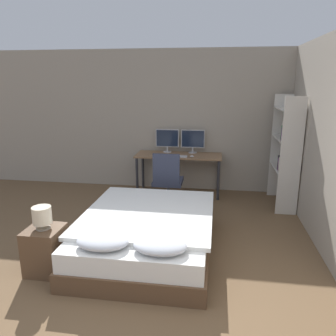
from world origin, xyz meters
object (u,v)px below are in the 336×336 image
(monitor_right, at_px, (193,140))
(bookshelf, at_px, (287,149))
(keyboard, at_px, (177,156))
(desk, at_px, (179,159))
(bed, at_px, (147,233))
(office_chair, at_px, (168,185))
(bedside_lamp, at_px, (42,216))
(monitor_left, at_px, (167,139))
(computer_mouse, at_px, (192,156))
(nightstand, at_px, (46,250))

(monitor_right, distance_m, bookshelf, 1.72)
(keyboard, bearing_deg, monitor_right, 57.61)
(desk, xyz_separation_m, keyboard, (-0.00, -0.19, 0.10))
(bed, bearing_deg, office_chair, 88.82)
(bed, distance_m, monitor_right, 2.62)
(bedside_lamp, bearing_deg, monitor_left, 73.31)
(monitor_left, bearing_deg, office_chair, -81.04)
(monitor_right, height_order, keyboard, monitor_right)
(bedside_lamp, distance_m, keyboard, 2.94)
(office_chair, bearing_deg, bed, -91.18)
(bedside_lamp, xyz_separation_m, computer_mouse, (1.44, 2.69, 0.11))
(bed, bearing_deg, keyboard, 86.42)
(bed, bearing_deg, nightstand, -149.56)
(bedside_lamp, height_order, keyboard, keyboard)
(monitor_right, bearing_deg, desk, -141.51)
(bed, relative_size, keyboard, 5.91)
(bed, relative_size, desk, 1.29)
(bed, relative_size, bookshelf, 1.10)
(bedside_lamp, distance_m, monitor_left, 3.24)
(keyboard, bearing_deg, computer_mouse, 0.00)
(bedside_lamp, bearing_deg, bookshelf, 39.30)
(nightstand, relative_size, bedside_lamp, 2.06)
(bed, height_order, desk, desk)
(bedside_lamp, height_order, desk, bedside_lamp)
(monitor_right, relative_size, bookshelf, 0.24)
(nightstand, xyz_separation_m, keyboard, (1.17, 2.69, 0.52))
(office_chair, bearing_deg, nightstand, -116.63)
(bed, height_order, nightstand, bed)
(keyboard, bearing_deg, nightstand, -113.52)
(office_chair, bearing_deg, monitor_right, 69.82)
(monitor_right, bearing_deg, bed, -98.69)
(bed, distance_m, nightstand, 1.21)
(bedside_lamp, distance_m, computer_mouse, 3.05)
(desk, bearing_deg, office_chair, -97.55)
(computer_mouse, bearing_deg, keyboard, 180.00)
(keyboard, height_order, computer_mouse, computer_mouse)
(monitor_right, relative_size, office_chair, 0.46)
(desk, relative_size, monitor_left, 3.59)
(bed, bearing_deg, bookshelf, 43.23)
(bedside_lamp, xyz_separation_m, keyboard, (1.17, 2.69, 0.10))
(nightstand, distance_m, office_chair, 2.40)
(nightstand, xyz_separation_m, monitor_left, (0.92, 3.08, 0.76))
(bedside_lamp, distance_m, monitor_right, 3.41)
(nightstand, relative_size, monitor_right, 1.17)
(keyboard, distance_m, bookshelf, 1.88)
(computer_mouse, relative_size, bookshelf, 0.04)
(desk, distance_m, bookshelf, 1.93)
(computer_mouse, xyz_separation_m, bookshelf, (1.59, -0.22, 0.23))
(bookshelf, bearing_deg, nightstand, -140.70)
(nightstand, distance_m, monitor_right, 3.48)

